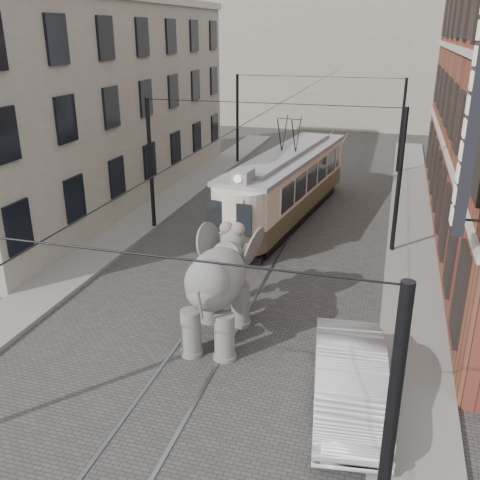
% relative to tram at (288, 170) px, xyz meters
% --- Properties ---
extents(ground, '(120.00, 120.00, 0.00)m').
position_rel_tram_xyz_m(ground, '(-0.07, -9.23, -2.46)').
color(ground, '#3F3D3A').
extents(tram_rails, '(1.54, 80.00, 0.02)m').
position_rel_tram_xyz_m(tram_rails, '(-0.07, -9.23, -2.44)').
color(tram_rails, slate).
rests_on(tram_rails, ground).
extents(sidewalk_right, '(2.00, 60.00, 0.15)m').
position_rel_tram_xyz_m(sidewalk_right, '(5.93, -9.23, -2.38)').
color(sidewalk_right, slate).
rests_on(sidewalk_right, ground).
extents(sidewalk_left, '(2.00, 60.00, 0.15)m').
position_rel_tram_xyz_m(sidewalk_left, '(-6.57, -9.23, -2.38)').
color(sidewalk_left, slate).
rests_on(sidewalk_left, ground).
extents(stucco_building, '(7.00, 24.00, 10.00)m').
position_rel_tram_xyz_m(stucco_building, '(-11.07, 0.77, 2.54)').
color(stucco_building, gray).
rests_on(stucco_building, ground).
extents(distant_block, '(28.00, 10.00, 14.00)m').
position_rel_tram_xyz_m(distant_block, '(-0.07, 30.77, 4.54)').
color(distant_block, gray).
rests_on(distant_block, ground).
extents(catenary, '(11.00, 30.20, 6.00)m').
position_rel_tram_xyz_m(catenary, '(-0.27, -4.23, 0.54)').
color(catenary, black).
rests_on(catenary, ground).
extents(tram, '(4.19, 12.61, 4.91)m').
position_rel_tram_xyz_m(tram, '(0.00, 0.00, 0.00)').
color(tram, beige).
rests_on(tram, ground).
extents(elephant, '(3.03, 5.18, 3.09)m').
position_rel_tram_xyz_m(elephant, '(0.22, -11.70, -0.91)').
color(elephant, '#615F59').
rests_on(elephant, ground).
extents(parked_car, '(2.33, 5.03, 1.60)m').
position_rel_tram_xyz_m(parked_car, '(4.34, -13.89, -1.66)').
color(parked_car, '#A7A7AB').
rests_on(parked_car, ground).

